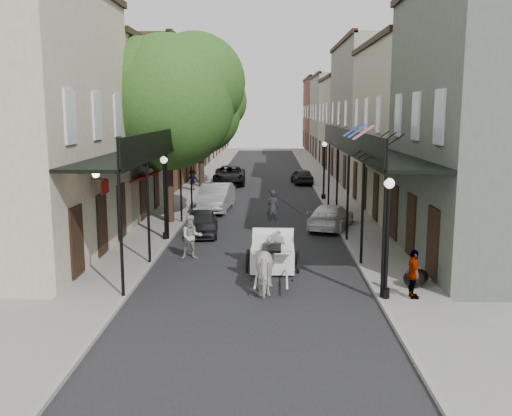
# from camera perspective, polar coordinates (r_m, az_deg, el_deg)

# --- Properties ---
(ground) EXTENTS (140.00, 140.00, 0.00)m
(ground) POSITION_cam_1_polar(r_m,az_deg,el_deg) (19.78, -0.25, -7.35)
(ground) COLOR gray
(ground) RESTS_ON ground
(road) EXTENTS (8.00, 90.00, 0.01)m
(road) POSITION_cam_1_polar(r_m,az_deg,el_deg) (39.34, 0.53, 1.24)
(road) COLOR black
(road) RESTS_ON ground
(sidewalk_left) EXTENTS (2.20, 90.00, 0.12)m
(sidewalk_left) POSITION_cam_1_polar(r_m,az_deg,el_deg) (39.71, -6.71, 1.33)
(sidewalk_left) COLOR gray
(sidewalk_left) RESTS_ON ground
(sidewalk_right) EXTENTS (2.20, 90.00, 0.12)m
(sidewalk_right) POSITION_cam_1_polar(r_m,az_deg,el_deg) (39.58, 7.78, 1.28)
(sidewalk_right) COLOR gray
(sidewalk_right) RESTS_ON ground
(building_row_left) EXTENTS (5.00, 80.00, 10.50)m
(building_row_left) POSITION_cam_1_polar(r_m,az_deg,el_deg) (49.75, -9.39, 8.95)
(building_row_left) COLOR beige
(building_row_left) RESTS_ON ground
(building_row_right) EXTENTS (5.00, 80.00, 10.50)m
(building_row_right) POSITION_cam_1_polar(r_m,az_deg,el_deg) (49.57, 10.81, 8.91)
(building_row_right) COLOR gray
(building_row_right) RESTS_ON ground
(gallery_left) EXTENTS (2.20, 18.05, 4.88)m
(gallery_left) POSITION_cam_1_polar(r_m,az_deg,el_deg) (26.48, -10.32, 5.76)
(gallery_left) COLOR black
(gallery_left) RESTS_ON sidewalk_left
(gallery_right) EXTENTS (2.20, 18.05, 4.88)m
(gallery_right) POSITION_cam_1_polar(r_m,az_deg,el_deg) (26.30, 10.70, 5.72)
(gallery_right) COLOR black
(gallery_right) RESTS_ON sidewalk_right
(tree_near) EXTENTS (7.31, 6.80, 9.63)m
(tree_near) POSITION_cam_1_polar(r_m,az_deg,el_deg) (29.47, -8.06, 10.95)
(tree_near) COLOR #382619
(tree_near) RESTS_ON sidewalk_left
(tree_far) EXTENTS (6.45, 6.00, 8.61)m
(tree_far) POSITION_cam_1_polar(r_m,az_deg,el_deg) (43.34, -5.09, 9.72)
(tree_far) COLOR #382619
(tree_far) RESTS_ON sidewalk_left
(lamppost_right_near) EXTENTS (0.32, 0.32, 3.71)m
(lamppost_right_near) POSITION_cam_1_polar(r_m,az_deg,el_deg) (17.69, 12.98, -2.80)
(lamppost_right_near) COLOR black
(lamppost_right_near) RESTS_ON sidewalk_right
(lamppost_left) EXTENTS (0.32, 0.32, 3.71)m
(lamppost_left) POSITION_cam_1_polar(r_m,az_deg,el_deg) (25.61, -9.10, 1.16)
(lamppost_left) COLOR black
(lamppost_left) RESTS_ON sidewalk_left
(lamppost_right_far) EXTENTS (0.32, 0.32, 3.71)m
(lamppost_right_far) POSITION_cam_1_polar(r_m,az_deg,el_deg) (37.27, 6.82, 3.86)
(lamppost_right_far) COLOR black
(lamppost_right_far) RESTS_ON sidewalk_right
(horse) EXTENTS (1.04, 2.21, 1.85)m
(horse) POSITION_cam_1_polar(r_m,az_deg,el_deg) (18.56, 1.56, -5.55)
(horse) COLOR beige
(horse) RESTS_ON ground
(carriage) EXTENTS (1.97, 2.76, 3.09)m
(carriage) POSITION_cam_1_polar(r_m,az_deg,el_deg) (21.29, 1.70, -2.79)
(carriage) COLOR black
(carriage) RESTS_ON ground
(pedestrian_walking) EXTENTS (1.02, 0.89, 1.76)m
(pedestrian_walking) POSITION_cam_1_polar(r_m,az_deg,el_deg) (22.66, -6.47, -2.90)
(pedestrian_walking) COLOR #A09F97
(pedestrian_walking) RESTS_ON ground
(pedestrian_sidewalk_left) EXTENTS (1.06, 0.76, 1.48)m
(pedestrian_sidewalk_left) POSITION_cam_1_polar(r_m,az_deg,el_deg) (41.49, -6.39, 2.81)
(pedestrian_sidewalk_left) COLOR gray
(pedestrian_sidewalk_left) RESTS_ON sidewalk_left
(pedestrian_sidewalk_right) EXTENTS (0.39, 0.90, 1.52)m
(pedestrian_sidewalk_right) POSITION_cam_1_polar(r_m,az_deg,el_deg) (18.16, 15.48, -6.39)
(pedestrian_sidewalk_right) COLOR gray
(pedestrian_sidewalk_right) RESTS_ON sidewalk_right
(car_left_near) EXTENTS (1.68, 3.58, 1.19)m
(car_left_near) POSITION_cam_1_polar(r_m,az_deg,el_deg) (26.97, -5.36, -1.47)
(car_left_near) COLOR black
(car_left_near) RESTS_ON ground
(car_left_mid) EXTENTS (2.07, 4.92, 1.58)m
(car_left_mid) POSITION_cam_1_polar(r_m,az_deg,el_deg) (33.43, -4.07, 1.06)
(car_left_mid) COLOR #95959A
(car_left_mid) RESTS_ON ground
(car_left_far) EXTENTS (2.63, 5.39, 1.48)m
(car_left_far) POSITION_cam_1_polar(r_m,az_deg,el_deg) (45.30, -2.67, 3.29)
(car_left_far) COLOR black
(car_left_far) RESTS_ON ground
(car_right_near) EXTENTS (2.92, 4.51, 1.21)m
(car_right_near) POSITION_cam_1_polar(r_m,az_deg,el_deg) (28.55, 7.48, -0.86)
(car_right_near) COLOR silver
(car_right_near) RESTS_ON ground
(car_right_far) EXTENTS (1.83, 3.81, 1.25)m
(car_right_far) POSITION_cam_1_polar(r_m,az_deg,el_deg) (45.75, 4.63, 3.19)
(car_right_far) COLOR black
(car_right_far) RESTS_ON ground
(trash_bags) EXTENTS (0.94, 1.09, 0.58)m
(trash_bags) POSITION_cam_1_polar(r_m,az_deg,el_deg) (19.56, 15.70, -6.73)
(trash_bags) COLOR black
(trash_bags) RESTS_ON sidewalk_right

